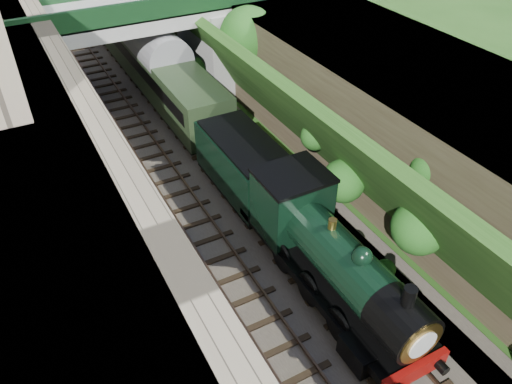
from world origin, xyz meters
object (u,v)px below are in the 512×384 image
at_px(road_bridge, 149,37).
at_px(locomotive, 331,257).
at_px(tree, 249,38).
at_px(tender, 244,168).

height_order(road_bridge, locomotive, road_bridge).
bearing_deg(tree, road_bridge, 138.16).
bearing_deg(tree, tender, -118.95).
distance_m(road_bridge, tree, 6.70).
bearing_deg(tree, locomotive, -106.53).
xyz_separation_m(road_bridge, locomotive, (0.26, -20.33, -2.18)).
bearing_deg(road_bridge, tender, -88.87).
relative_size(locomotive, tender, 1.70).
height_order(tree, locomotive, tree).
bearing_deg(locomotive, tender, 90.00).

